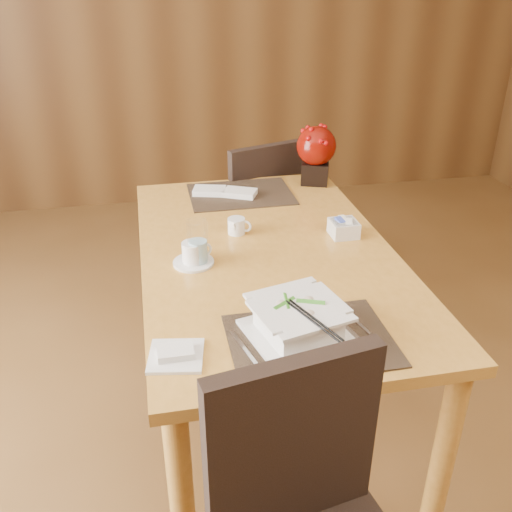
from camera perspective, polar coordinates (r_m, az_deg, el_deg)
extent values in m
cube|color=brown|center=(4.20, -6.49, 23.85)|extent=(5.00, 0.02, 2.80)
cube|color=gold|center=(2.06, 1.16, 0.02)|extent=(0.90, 1.50, 0.04)
cylinder|color=gold|center=(1.73, -7.39, -23.38)|extent=(0.07, 0.07, 0.71)
cylinder|color=gold|center=(2.81, -9.80, -0.98)|extent=(0.07, 0.07, 0.71)
cylinder|color=gold|center=(1.90, 18.17, -18.81)|extent=(0.07, 0.07, 0.71)
cylinder|color=gold|center=(2.92, 5.65, 0.48)|extent=(0.07, 0.07, 0.71)
cube|color=black|center=(1.60, 5.47, -8.38)|extent=(0.45, 0.33, 0.01)
cube|color=black|center=(2.54, -1.53, 6.21)|extent=(0.45, 0.33, 0.01)
cube|color=white|center=(1.61, 4.16, -7.95)|extent=(0.32, 0.32, 0.01)
cube|color=white|center=(1.58, 4.22, -6.49)|extent=(0.23, 0.23, 0.09)
cylinder|color=tan|center=(1.58, 4.22, -6.42)|extent=(0.17, 0.17, 0.07)
cylinder|color=white|center=(1.98, -6.26, -0.64)|extent=(0.14, 0.14, 0.01)
cylinder|color=white|center=(1.96, -6.32, 0.39)|extent=(0.09, 0.09, 0.07)
cylinder|color=black|center=(1.94, -6.37, 1.19)|extent=(0.07, 0.07, 0.01)
cylinder|color=white|center=(1.94, -5.85, 1.34)|extent=(0.08, 0.08, 0.16)
cube|color=white|center=(2.18, 8.76, 2.75)|extent=(0.10, 0.10, 0.06)
cube|color=black|center=(2.68, 5.92, 8.33)|extent=(0.15, 0.15, 0.10)
sphere|color=maroon|center=(2.64, 6.06, 10.89)|extent=(0.18, 0.18, 0.18)
cube|color=white|center=(1.55, -8.00, -9.87)|extent=(0.17, 0.17, 0.01)
cube|color=black|center=(1.38, 3.68, -18.22)|extent=(0.42, 0.12, 0.48)
cube|color=black|center=(3.07, -0.76, 3.35)|extent=(0.52, 0.52, 0.05)
cube|color=black|center=(2.82, 1.07, 6.61)|extent=(0.39, 0.16, 0.45)
cylinder|color=black|center=(3.38, 0.42, 1.60)|extent=(0.03, 0.03, 0.39)
cylinder|color=black|center=(3.12, 3.55, -0.85)|extent=(0.03, 0.03, 0.39)
cylinder|color=black|center=(3.24, -4.86, 0.27)|extent=(0.03, 0.03, 0.39)
cylinder|color=black|center=(2.97, -2.05, -2.42)|extent=(0.03, 0.03, 0.39)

